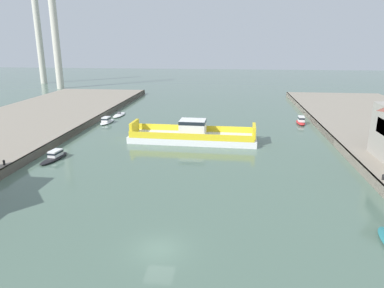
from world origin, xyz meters
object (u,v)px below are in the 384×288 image
Objects in this scene: smokestack_distant_b at (39,37)px; moored_boat_mid_left at (119,115)px; moored_boat_far_left at (54,156)px; moored_boat_near_right at (301,121)px; chain_ferry at (193,135)px; smokestack_distant_a at (55,30)px; moored_boat_far_right at (107,121)px.

moored_boat_mid_left is at bearing -49.95° from smokestack_distant_b.
moored_boat_far_left is 0.19× the size of smokestack_distant_b.
moored_boat_near_right is 41.26m from moored_boat_mid_left.
chain_ferry reaches higher than moored_boat_mid_left.
smokestack_distant_a reaches higher than moored_boat_far_left.
moored_boat_near_right is 0.77× the size of moored_boat_mid_left.
smokestack_distant_a is at bearing 128.67° from moored_boat_mid_left.
smokestack_distant_a is (-36.66, 53.88, 20.08)m from moored_boat_far_right.
moored_boat_near_right is at bearing 34.52° from moored_boat_far_left.
smokestack_distant_b is at bearing 131.18° from chain_ferry.
smokestack_distant_b is at bearing 133.87° from smokestack_distant_a.
moored_boat_near_right is at bearing -35.27° from smokestack_distant_b.
chain_ferry is 0.64× the size of smokestack_distant_b.
chain_ferry is at bearing -49.47° from smokestack_distant_a.
moored_boat_far_left is at bearing -88.68° from moored_boat_far_right.
moored_boat_far_left is at bearing -60.98° from smokestack_distant_b.
chain_ferry is at bearing -45.56° from moored_boat_mid_left.
moored_boat_far_left reaches higher than moored_boat_mid_left.
smokestack_distant_a is 21.42m from smokestack_distant_b.
smokestack_distant_a is (-36.99, 46.21, 20.37)m from moored_boat_mid_left.
moored_boat_near_right reaches higher than moored_boat_far_left.
smokestack_distant_a is at bearing 115.41° from moored_boat_far_left.
moored_boat_far_left is 1.09× the size of moored_boat_far_right.
moored_boat_far_right is 0.17× the size of smokestack_distant_b.
moored_boat_near_right is 49.54m from moored_boat_far_left.
smokestack_distant_a reaches higher than moored_boat_far_right.
moored_boat_far_right is (-0.33, -7.67, 0.28)m from moored_boat_mid_left.
chain_ferry is 28.15m from moored_boat_mid_left.
moored_boat_mid_left is at bearing 174.37° from moored_boat_near_right.
smokestack_distant_b is (-51.76, 61.58, 18.28)m from moored_boat_mid_left.
smokestack_distant_b is at bearing 144.73° from moored_boat_near_right.
smokestack_distant_a is (-56.68, 66.30, 19.44)m from chain_ferry.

